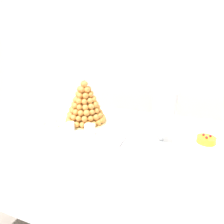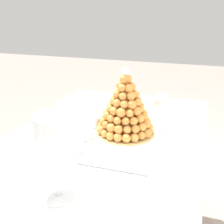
{
  "view_description": "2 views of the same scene",
  "coord_description": "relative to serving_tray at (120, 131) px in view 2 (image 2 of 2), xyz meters",
  "views": [
    {
      "loc": [
        0.43,
        -0.97,
        1.29
      ],
      "look_at": [
        0.05,
        -0.0,
        0.92
      ],
      "focal_mm": 30.63,
      "sensor_mm": 36.0,
      "label": 1
    },
    {
      "loc": [
        1.0,
        0.39,
        1.36
      ],
      "look_at": [
        -0.12,
        0.03,
        0.91
      ],
      "focal_mm": 45.5,
      "sensor_mm": 36.0,
      "label": 2
    }
  ],
  "objects": [
    {
      "name": "buffet_table",
      "position": [
        0.18,
        -0.05,
        -0.12
      ],
      "size": [
        1.57,
        0.87,
        0.79
      ],
      "color": "brown",
      "rests_on": "ground_plane"
    },
    {
      "name": "serving_tray",
      "position": [
        0.0,
        0.0,
        0.0
      ],
      "size": [
        0.66,
        0.41,
        0.02
      ],
      "color": "white",
      "rests_on": "buffet_table"
    },
    {
      "name": "croquembouche",
      "position": [
        0.02,
        0.03,
        0.13
      ],
      "size": [
        0.28,
        0.28,
        0.31
      ],
      "color": "tan",
      "rests_on": "serving_tray"
    },
    {
      "name": "dessert_cup_left",
      "position": [
        -0.25,
        -0.12,
        0.02
      ],
      "size": [
        0.06,
        0.06,
        0.05
      ],
      "color": "silver",
      "rests_on": "serving_tray"
    },
    {
      "name": "dessert_cup_mid_left",
      "position": [
        -0.13,
        -0.12,
        0.03
      ],
      "size": [
        0.05,
        0.05,
        0.06
      ],
      "color": "silver",
      "rests_on": "serving_tray"
    },
    {
      "name": "dessert_cup_centre",
      "position": [
        -0.0,
        -0.12,
        0.03
      ],
      "size": [
        0.05,
        0.05,
        0.05
      ],
      "color": "silver",
      "rests_on": "serving_tray"
    },
    {
      "name": "dessert_cup_mid_right",
      "position": [
        0.13,
        -0.12,
        0.03
      ],
      "size": [
        0.06,
        0.06,
        0.06
      ],
      "color": "silver",
      "rests_on": "serving_tray"
    },
    {
      "name": "dessert_cup_right",
      "position": [
        0.25,
        -0.11,
        0.03
      ],
      "size": [
        0.06,
        0.06,
        0.05
      ],
      "color": "silver",
      "rests_on": "serving_tray"
    },
    {
      "name": "creme_brulee_ramekin",
      "position": [
        -0.21,
        0.02,
        0.02
      ],
      "size": [
        0.08,
        0.08,
        0.03
      ],
      "color": "white",
      "rests_on": "serving_tray"
    },
    {
      "name": "macaron_goblet",
      "position": [
        0.52,
        -0.05,
        0.17
      ],
      "size": [
        0.12,
        0.12,
        0.28
      ],
      "color": "white",
      "rests_on": "buffet_table"
    },
    {
      "name": "wine_glass",
      "position": [
        -0.16,
        0.17,
        0.11
      ],
      "size": [
        0.08,
        0.08,
        0.17
      ],
      "color": "silver",
      "rests_on": "buffet_table"
    }
  ]
}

